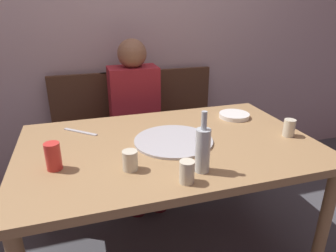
{
  "coord_description": "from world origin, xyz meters",
  "views": [
    {
      "loc": [
        -0.42,
        -1.35,
        1.38
      ],
      "look_at": [
        0.03,
        0.1,
        0.78
      ],
      "focal_mm": 32.19,
      "sensor_mm": 36.0,
      "label": 1
    }
  ],
  "objects_px": {
    "pizza_tray": "(174,141)",
    "tumbler_far": "(130,160)",
    "wine_glass": "(187,172)",
    "dining_table": "(169,155)",
    "plate_stack": "(234,115)",
    "wine_bottle": "(203,149)",
    "chair_right": "(188,117)",
    "table_knife": "(80,132)",
    "soda_can": "(53,156)",
    "chair_middle": "(134,123)",
    "chair_left": "(82,128)",
    "guest_in_sweater": "(137,114)",
    "tumbler_near": "(289,128)"
  },
  "relations": [
    {
      "from": "pizza_tray",
      "to": "tumbler_far",
      "type": "height_order",
      "value": "tumbler_far"
    },
    {
      "from": "pizza_tray",
      "to": "wine_glass",
      "type": "bearing_deg",
      "value": -100.24
    },
    {
      "from": "dining_table",
      "to": "plate_stack",
      "type": "distance_m",
      "value": 0.56
    },
    {
      "from": "wine_bottle",
      "to": "chair_right",
      "type": "height_order",
      "value": "wine_bottle"
    },
    {
      "from": "dining_table",
      "to": "chair_right",
      "type": "distance_m",
      "value": 0.99
    },
    {
      "from": "plate_stack",
      "to": "table_knife",
      "type": "height_order",
      "value": "plate_stack"
    },
    {
      "from": "soda_can",
      "to": "tumbler_far",
      "type": "bearing_deg",
      "value": -17.93
    },
    {
      "from": "wine_bottle",
      "to": "chair_middle",
      "type": "xyz_separation_m",
      "value": [
        -0.07,
        1.19,
        -0.32
      ]
    },
    {
      "from": "pizza_tray",
      "to": "soda_can",
      "type": "relative_size",
      "value": 3.34
    },
    {
      "from": "tumbler_far",
      "to": "chair_left",
      "type": "distance_m",
      "value": 1.13
    },
    {
      "from": "dining_table",
      "to": "tumbler_far",
      "type": "distance_m",
      "value": 0.34
    },
    {
      "from": "dining_table",
      "to": "chair_left",
      "type": "bearing_deg",
      "value": 115.7
    },
    {
      "from": "table_knife",
      "to": "chair_right",
      "type": "bearing_deg",
      "value": 76.21
    },
    {
      "from": "plate_stack",
      "to": "table_knife",
      "type": "bearing_deg",
      "value": 177.91
    },
    {
      "from": "pizza_tray",
      "to": "wine_glass",
      "type": "distance_m",
      "value": 0.39
    },
    {
      "from": "wine_bottle",
      "to": "plate_stack",
      "type": "bearing_deg",
      "value": 50.49
    },
    {
      "from": "wine_glass",
      "to": "plate_stack",
      "type": "bearing_deg",
      "value": 48.38
    },
    {
      "from": "soda_can",
      "to": "wine_glass",
      "type": "bearing_deg",
      "value": -27.55
    },
    {
      "from": "table_knife",
      "to": "chair_middle",
      "type": "distance_m",
      "value": 0.76
    },
    {
      "from": "plate_stack",
      "to": "chair_right",
      "type": "height_order",
      "value": "chair_right"
    },
    {
      "from": "tumbler_far",
      "to": "table_knife",
      "type": "distance_m",
      "value": 0.52
    },
    {
      "from": "tumbler_far",
      "to": "chair_right",
      "type": "distance_m",
      "value": 1.31
    },
    {
      "from": "table_knife",
      "to": "chair_right",
      "type": "xyz_separation_m",
      "value": [
        0.87,
        0.61,
        -0.22
      ]
    },
    {
      "from": "wine_glass",
      "to": "table_knife",
      "type": "relative_size",
      "value": 0.43
    },
    {
      "from": "pizza_tray",
      "to": "guest_in_sweater",
      "type": "height_order",
      "value": "guest_in_sweater"
    },
    {
      "from": "plate_stack",
      "to": "chair_middle",
      "type": "relative_size",
      "value": 0.21
    },
    {
      "from": "tumbler_near",
      "to": "plate_stack",
      "type": "distance_m",
      "value": 0.37
    },
    {
      "from": "tumbler_far",
      "to": "plate_stack",
      "type": "distance_m",
      "value": 0.87
    },
    {
      "from": "tumbler_far",
      "to": "soda_can",
      "type": "xyz_separation_m",
      "value": [
        -0.31,
        0.1,
        0.02
      ]
    },
    {
      "from": "tumbler_near",
      "to": "table_knife",
      "type": "distance_m",
      "value": 1.14
    },
    {
      "from": "pizza_tray",
      "to": "guest_in_sweater",
      "type": "relative_size",
      "value": 0.35
    },
    {
      "from": "soda_can",
      "to": "plate_stack",
      "type": "relative_size",
      "value": 0.65
    },
    {
      "from": "tumbler_far",
      "to": "soda_can",
      "type": "height_order",
      "value": "soda_can"
    },
    {
      "from": "dining_table",
      "to": "wine_bottle",
      "type": "relative_size",
      "value": 5.58
    },
    {
      "from": "wine_bottle",
      "to": "chair_middle",
      "type": "distance_m",
      "value": 1.23
    },
    {
      "from": "pizza_tray",
      "to": "guest_in_sweater",
      "type": "xyz_separation_m",
      "value": [
        -0.05,
        0.72,
        -0.09
      ]
    },
    {
      "from": "wine_bottle",
      "to": "guest_in_sweater",
      "type": "xyz_separation_m",
      "value": [
        -0.07,
        1.04,
        -0.19
      ]
    },
    {
      "from": "tumbler_near",
      "to": "guest_in_sweater",
      "type": "distance_m",
      "value": 1.07
    },
    {
      "from": "plate_stack",
      "to": "chair_left",
      "type": "bearing_deg",
      "value": 145.34
    },
    {
      "from": "chair_right",
      "to": "soda_can",
      "type": "bearing_deg",
      "value": 44.96
    },
    {
      "from": "pizza_tray",
      "to": "chair_right",
      "type": "height_order",
      "value": "chair_right"
    },
    {
      "from": "tumbler_near",
      "to": "chair_left",
      "type": "distance_m",
      "value": 1.47
    },
    {
      "from": "pizza_tray",
      "to": "chair_left",
      "type": "height_order",
      "value": "chair_left"
    },
    {
      "from": "guest_in_sweater",
      "to": "pizza_tray",
      "type": "bearing_deg",
      "value": 93.95
    },
    {
      "from": "pizza_tray",
      "to": "chair_right",
      "type": "relative_size",
      "value": 0.45
    },
    {
      "from": "wine_glass",
      "to": "plate_stack",
      "type": "relative_size",
      "value": 0.5
    },
    {
      "from": "chair_left",
      "to": "tumbler_near",
      "type": "bearing_deg",
      "value": 137.29
    },
    {
      "from": "tumbler_far",
      "to": "chair_left",
      "type": "height_order",
      "value": "chair_left"
    },
    {
      "from": "soda_can",
      "to": "pizza_tray",
      "type": "bearing_deg",
      "value": 11.15
    },
    {
      "from": "dining_table",
      "to": "chair_middle",
      "type": "height_order",
      "value": "chair_middle"
    }
  ]
}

